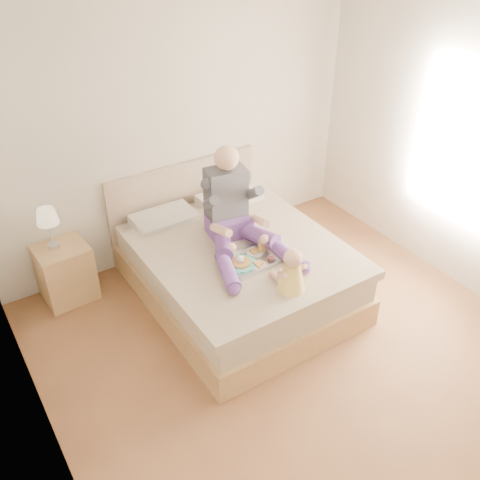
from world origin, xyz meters
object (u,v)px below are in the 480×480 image
nightstand (66,273)px  tray (249,259)px  baby (291,273)px  bed (233,265)px  adult (235,216)px

nightstand → tray: 1.80m
tray → baby: bearing=-83.6°
bed → adult: size_ratio=1.91×
adult → baby: adult is taller
tray → baby: baby is taller
adult → tray: size_ratio=2.37×
bed → nightstand: bearing=150.3°
adult → tray: 0.43m
bed → baby: size_ratio=5.67×
nightstand → baby: 2.23m
nightstand → tray: size_ratio=1.19×
tray → baby: size_ratio=1.25×
bed → adult: adult is taller
tray → nightstand: bearing=135.3°
bed → nightstand: 1.61m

